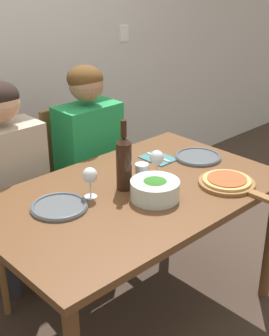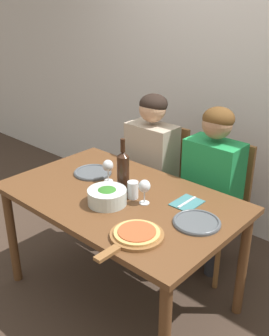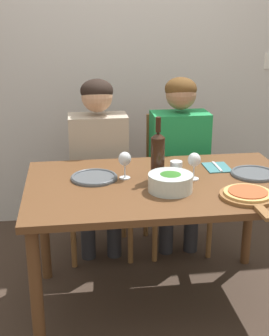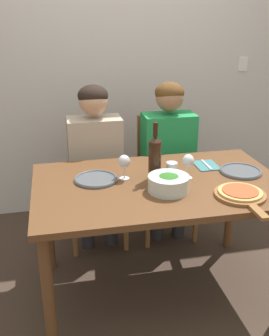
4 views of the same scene
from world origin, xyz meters
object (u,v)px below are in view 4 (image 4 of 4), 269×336
wine_bottle (155,157)px  wine_glass_left (124,163)px  chair_left (95,177)px  dinner_plate_right (241,171)px  person_man (169,148)px  chair_right (164,172)px  dinner_plate_left (96,179)px  water_tumbler (172,171)px  person_woman (96,153)px  pizza_on_board (241,194)px  fork_on_napkin (206,165)px  broccoli_bowl (169,183)px  wine_glass_right (188,162)px

wine_bottle → wine_glass_left: (-0.17, 0.04, -0.04)m
chair_left → dinner_plate_right: bearing=-40.8°
chair_left → dinner_plate_right: (0.83, -0.71, 0.27)m
person_man → chair_right: bearing=90.0°
person_man → dinner_plate_left: person_man is taller
chair_right → water_tumbler: 0.81m
dinner_plate_left → water_tumbler: size_ratio=2.43×
person_woman → pizza_on_board: person_woman is taller
chair_left → fork_on_napkin: chair_left is taller
broccoli_bowl → fork_on_napkin: bearing=42.0°
chair_right → person_man: bearing=-90.0°
chair_left → dinner_plate_left: (-0.06, -0.65, 0.27)m
broccoli_bowl → wine_glass_right: size_ratio=1.51×
chair_right → water_tumbler: size_ratio=8.92×
person_man → wine_glass_left: (-0.44, -0.56, 0.13)m
chair_right → water_tumbler: chair_right is taller
water_tumbler → wine_glass_right: bearing=-4.2°
chair_left → dinner_plate_left: 0.71m
wine_glass_left → fork_on_napkin: 0.57m
person_woman → wine_glass_right: bearing=-52.5°
chair_right → broccoli_bowl: size_ratio=4.12×
wine_bottle → water_tumbler: bearing=-11.4°
chair_left → person_woman: size_ratio=0.77×
dinner_plate_left → dinner_plate_right: same height
chair_left → person_man: bearing=-11.7°
broccoli_bowl → dinner_plate_left: bearing=149.0°
wine_glass_right → pizza_on_board: bearing=-56.2°
pizza_on_board → wine_glass_left: bearing=147.4°
person_woman → water_tumbler: bearing=-58.3°
chair_right → wine_bottle: size_ratio=2.72×
dinner_plate_right → wine_bottle: bearing=179.3°
person_man → dinner_plate_left: (-0.61, -0.54, 0.04)m
wine_glass_left → fork_on_napkin: (0.55, 0.10, -0.10)m
person_woman → wine_glass_left: size_ratio=8.12×
wine_glass_right → dinner_plate_right: bearing=3.4°
person_man → dinner_plate_right: (0.28, -0.60, 0.04)m
dinner_plate_right → broccoli_bowl: bearing=-162.1°
pizza_on_board → fork_on_napkin: size_ratio=2.31×
person_man → wine_bottle: size_ratio=3.54×
person_man → pizza_on_board: 0.93m
person_woman → fork_on_napkin: (0.66, -0.46, 0.03)m
wine_glass_left → wine_glass_right: (0.37, -0.07, 0.00)m
chair_right → wine_glass_left: bearing=-123.2°
dinner_plate_left → fork_on_napkin: size_ratio=1.43×
chair_right → person_woman: 0.61m
chair_left → wine_glass_right: size_ratio=6.23×
person_woman → person_man: 0.55m
chair_left → pizza_on_board: size_ratio=2.26×
chair_left → broccoli_bowl: chair_left is taller
pizza_on_board → water_tumbler: water_tumbler is taller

